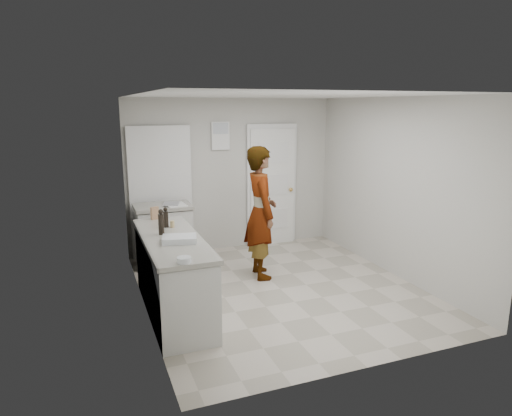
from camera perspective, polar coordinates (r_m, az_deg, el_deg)
name	(u,v)px	position (r m, az deg, el deg)	size (l,w,h in m)	color
ground	(280,289)	(6.17, 3.03, -10.05)	(4.00, 4.00, 0.00)	gray
room_shell	(223,189)	(7.58, -4.11, 2.36)	(4.00, 4.00, 4.00)	beige
main_counter	(173,278)	(5.43, -10.31, -8.64)	(0.64, 1.96, 0.93)	silver
side_counter	(164,237)	(7.09, -11.42, -3.54)	(0.84, 0.61, 0.93)	silver
person	(261,213)	(6.34, 0.60, -0.58)	(0.68, 0.44, 1.85)	silver
cake_mix_box	(155,213)	(6.10, -12.54, -0.63)	(0.10, 0.05, 0.17)	#8E6247
spice_jar	(172,224)	(5.67, -10.41, -1.99)	(0.05, 0.05, 0.08)	tan
oil_cruet_a	(166,218)	(5.68, -11.22, -1.19)	(0.06, 0.06, 0.25)	black
oil_cruet_b	(161,222)	(5.35, -11.77, -1.78)	(0.07, 0.07, 0.30)	black
baking_dish	(180,239)	(5.06, -9.53, -3.87)	(0.42, 0.33, 0.07)	silver
egg_bowl	(184,260)	(4.41, -8.97, -6.42)	(0.14, 0.14, 0.05)	silver
papers	(176,205)	(6.93, -9.97, 0.42)	(0.27, 0.35, 0.01)	white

